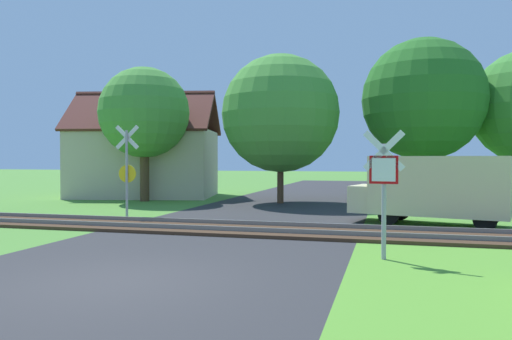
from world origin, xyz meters
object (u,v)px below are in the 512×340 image
(stop_sign_near, at_px, (384,183))
(tree_left, at_px, (144,113))
(crossing_sign_far, at_px, (127,167))
(tree_right, at_px, (423,100))
(house, at_px, (146,161))
(mail_truck, at_px, (434,187))
(tree_center, at_px, (280,114))

(stop_sign_near, relative_size, tree_left, 0.41)
(crossing_sign_far, distance_m, tree_right, 14.19)
(house, relative_size, mail_truck, 1.72)
(crossing_sign_far, height_order, mail_truck, crossing_sign_far)
(tree_left, distance_m, mail_truck, 15.03)
(tree_right, xyz_separation_m, tree_left, (-13.59, -1.88, -0.47))
(crossing_sign_far, xyz_separation_m, house, (-4.44, 9.96, 0.20))
(tree_center, height_order, tree_left, tree_center)
(tree_right, distance_m, mail_truck, 8.62)
(stop_sign_near, bearing_deg, crossing_sign_far, -23.36)
(house, bearing_deg, crossing_sign_far, -77.51)
(mail_truck, bearing_deg, tree_left, 80.75)
(tree_center, bearing_deg, tree_left, -174.86)
(tree_center, xyz_separation_m, mail_truck, (6.50, -6.51, -3.11))
(stop_sign_near, distance_m, house, 20.19)
(tree_center, relative_size, tree_right, 0.92)
(crossing_sign_far, height_order, tree_center, tree_center)
(crossing_sign_far, relative_size, tree_left, 0.49)
(mail_truck, bearing_deg, tree_center, 59.37)
(house, height_order, tree_center, tree_center)
(house, bearing_deg, tree_center, -27.11)
(crossing_sign_far, xyz_separation_m, tree_left, (-2.95, 6.98, 2.64))
(crossing_sign_far, relative_size, tree_center, 0.47)
(stop_sign_near, bearing_deg, mail_truck, -97.22)
(mail_truck, bearing_deg, crossing_sign_far, 110.37)
(mail_truck, bearing_deg, tree_right, 13.26)
(house, height_order, mail_truck, house)
(tree_left, bearing_deg, mail_truck, -23.66)
(tree_left, bearing_deg, tree_right, 7.87)
(stop_sign_near, bearing_deg, tree_center, -62.19)
(stop_sign_near, distance_m, tree_left, 17.24)
(crossing_sign_far, distance_m, house, 10.90)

